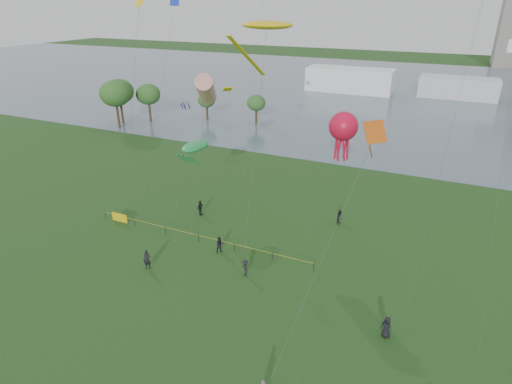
% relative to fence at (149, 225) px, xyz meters
% --- Properties ---
extents(ground_plane, '(400.00, 400.00, 0.00)m').
position_rel_fence_xyz_m(ground_plane, '(13.68, -12.66, -0.55)').
color(ground_plane, '#143310').
extents(lake, '(400.00, 120.00, 0.08)m').
position_rel_fence_xyz_m(lake, '(13.68, 87.34, -0.53)').
color(lake, slate).
rests_on(lake, ground_plane).
extents(pavilion_left, '(22.00, 8.00, 6.00)m').
position_rel_fence_xyz_m(pavilion_left, '(1.68, 82.34, 2.45)').
color(pavilion_left, white).
rests_on(pavilion_left, ground_plane).
extents(pavilion_right, '(18.00, 7.00, 5.00)m').
position_rel_fence_xyz_m(pavilion_right, '(27.68, 85.34, 1.95)').
color(pavilion_right, silver).
rests_on(pavilion_right, ground_plane).
extents(trees, '(28.28, 17.90, 8.82)m').
position_rel_fence_xyz_m(trees, '(-26.68, 33.83, 5.19)').
color(trees, '#362818').
rests_on(trees, ground_plane).
extents(fence, '(24.07, 0.07, 1.05)m').
position_rel_fence_xyz_m(fence, '(0.00, 0.00, 0.00)').
color(fence, black).
rests_on(fence, ground_plane).
extents(spectator_a, '(1.01, 0.98, 1.63)m').
position_rel_fence_xyz_m(spectator_a, '(9.02, -0.80, 0.26)').
color(spectator_a, black).
rests_on(spectator_a, ground_plane).
extents(spectator_b, '(1.14, 1.16, 1.60)m').
position_rel_fence_xyz_m(spectator_b, '(12.85, -3.21, 0.24)').
color(spectator_b, black).
rests_on(spectator_b, ground_plane).
extents(spectator_c, '(0.46, 1.04, 1.75)m').
position_rel_fence_xyz_m(spectator_c, '(3.21, 5.15, 0.32)').
color(spectator_c, black).
rests_on(spectator_c, ground_plane).
extents(spectator_d, '(0.97, 0.83, 1.69)m').
position_rel_fence_xyz_m(spectator_d, '(25.33, -5.70, 0.29)').
color(spectator_d, black).
rests_on(spectator_d, ground_plane).
extents(spectator_f, '(0.79, 0.64, 1.88)m').
position_rel_fence_xyz_m(spectator_f, '(4.42, -5.90, 0.39)').
color(spectator_f, black).
rests_on(spectator_f, ground_plane).
extents(spectator_g, '(0.78, 0.90, 1.60)m').
position_rel_fence_xyz_m(spectator_g, '(18.00, 9.65, 0.24)').
color(spectator_g, black).
rests_on(spectator_g, ground_plane).
extents(kite_stingray, '(5.06, 10.06, 20.44)m').
position_rel_fence_xyz_m(kite_stingray, '(10.03, 7.60, 19.41)').
color(kite_stingray, '#3F3F42').
extents(kite_windsock, '(4.25, 7.46, 15.73)m').
position_rel_fence_xyz_m(kite_windsock, '(3.85, 6.53, 13.26)').
color(kite_windsock, '#3F3F42').
extents(kite_creature, '(2.33, 6.60, 7.93)m').
position_rel_fence_xyz_m(kite_creature, '(2.07, 6.64, 6.93)').
color(kite_creature, '#3F3F42').
extents(kite_octopus, '(3.91, 3.27, 13.81)m').
position_rel_fence_xyz_m(kite_octopus, '(18.98, 3.19, 11.97)').
color(kite_octopus, '#3F3F42').
extents(kite_delta, '(4.03, 12.38, 15.29)m').
position_rel_fence_xyz_m(kite_delta, '(22.64, -5.18, 13.37)').
color(kite_delta, '#3F3F42').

